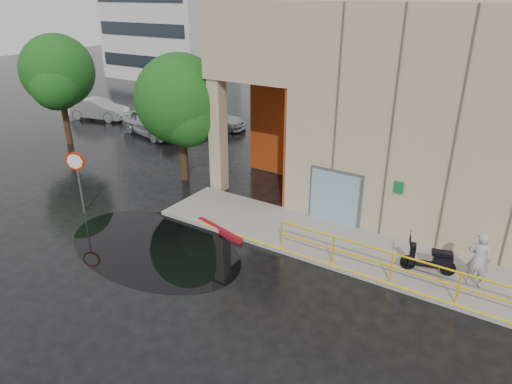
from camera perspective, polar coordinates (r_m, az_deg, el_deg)
ground at (r=13.58m, az=-1.71°, el=-13.79°), size 120.00×120.00×0.00m
sidewalk at (r=15.81m, az=20.25°, el=-9.14°), size 20.00×3.00×0.15m
building at (r=20.27m, az=29.40°, el=9.16°), size 20.00×10.17×8.00m
guardrail at (r=14.32m, az=20.26°, el=-9.93°), size 9.56×0.06×1.03m
distant_building at (r=50.22m, az=-11.03°, el=22.45°), size 12.00×8.08×15.00m
person at (r=15.09m, az=26.05°, el=-7.57°), size 0.66×0.45×1.77m
scooter at (r=15.23m, az=21.00°, el=-6.99°), size 1.71×0.94×1.29m
stop_sign at (r=19.20m, az=-21.51°, el=2.69°), size 0.71×0.42×2.63m
red_curb at (r=17.20m, az=-4.60°, el=-4.73°), size 2.37×0.75×0.18m
puddle at (r=16.67m, az=-12.67°, el=-6.63°), size 7.67×5.20×0.01m
car_a at (r=29.45m, az=-12.91°, el=8.47°), size 5.13×3.07×1.64m
car_b at (r=34.43m, az=-19.08°, el=9.77°), size 4.59×2.52×1.43m
car_c at (r=30.43m, az=-5.38°, el=9.10°), size 4.69×2.73×1.28m
tree_near at (r=21.02m, az=-9.22°, el=10.88°), size 4.07×4.07×5.90m
tree_far at (r=28.47m, az=-23.58°, el=13.32°), size 4.05×4.06×6.25m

